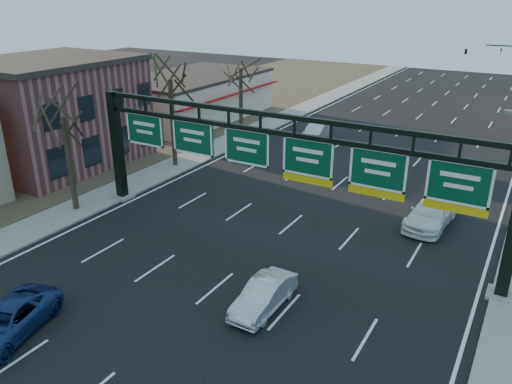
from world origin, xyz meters
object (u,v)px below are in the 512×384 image
Objects in this scene: car_blue_suv at (6,321)px; car_silver_sedan at (264,295)px; car_white_wagon at (431,213)px; sign_gantry at (279,161)px.

car_blue_suv reaches higher than car_silver_sedan.
car_white_wagon is at bearing 42.20° from car_blue_suv.
car_silver_sedan is at bearing -67.37° from sign_gantry.
car_white_wagon is (12.50, 19.22, 0.10)m from car_blue_suv.
car_white_wagon is at bearing 41.21° from sign_gantry.
car_white_wagon reaches higher than car_silver_sedan.
car_silver_sedan is at bearing -105.43° from car_white_wagon.
car_white_wagon reaches higher than car_blue_suv.
car_blue_suv is 0.91× the size of car_white_wagon.
sign_gantry reaches higher than car_blue_suv.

